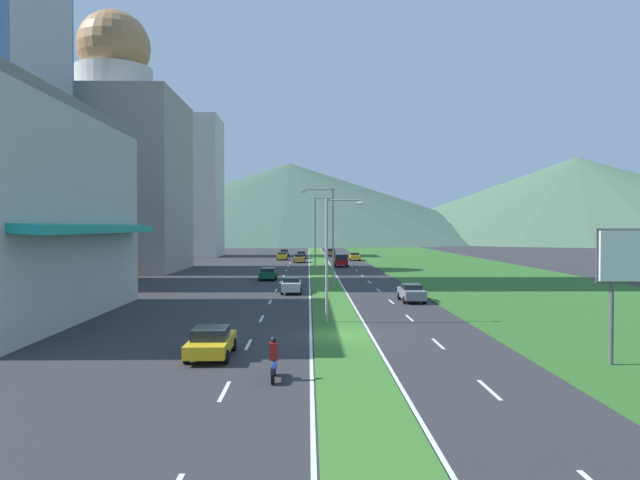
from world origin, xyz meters
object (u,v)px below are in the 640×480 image
(car_3, at_px, (211,342))
(car_4, at_px, (291,285))
(car_6, at_px, (299,258))
(car_9, at_px, (412,293))
(car_2, at_px, (331,252))
(car_0, at_px, (284,253))
(car_7, at_px, (268,274))
(street_lamp_far, at_px, (317,228))
(pickup_truck_0, at_px, (341,260))
(street_lamp_mid, at_px, (330,230))
(street_lamp_near, at_px, (331,251))
(car_1, at_px, (355,256))
(car_5, at_px, (282,256))
(motorcycle_rider, at_px, (274,362))
(car_8, at_px, (301,255))

(car_3, bearing_deg, car_4, -6.47)
(car_6, bearing_deg, car_9, -169.27)
(car_3, bearing_deg, car_2, -5.54)
(car_0, distance_m, car_7, 55.96)
(street_lamp_far, distance_m, pickup_truck_0, 9.06)
(car_0, bearing_deg, car_4, -177.11)
(car_2, bearing_deg, car_3, -5.54)
(car_6, bearing_deg, street_lamp_mid, -174.62)
(street_lamp_near, height_order, car_1, street_lamp_near)
(car_5, bearing_deg, car_0, 0.48)
(car_5, bearing_deg, car_3, -179.77)
(car_2, distance_m, car_7, 60.35)
(car_5, height_order, car_6, car_6)
(car_6, bearing_deg, street_lamp_near, -177.28)
(street_lamp_far, height_order, car_1, street_lamp_far)
(car_1, height_order, car_2, car_2)
(car_7, bearing_deg, motorcycle_rider, -175.75)
(car_5, xyz_separation_m, car_7, (0.23, -42.05, -0.03))
(car_6, relative_size, pickup_truck_0, 0.79)
(car_2, bearing_deg, street_lamp_mid, -2.39)
(street_lamp_far, distance_m, car_6, 18.32)
(car_9, bearing_deg, car_0, -169.75)
(car_8, bearing_deg, car_3, 177.88)
(car_3, height_order, pickup_truck_0, pickup_truck_0)
(street_lamp_near, xyz_separation_m, car_4, (-3.12, 17.19, -3.96))
(car_7, relative_size, car_9, 1.03)
(car_6, height_order, car_7, car_6)
(car_0, relative_size, car_3, 0.96)
(car_5, bearing_deg, pickup_truck_0, -152.08)
(car_1, bearing_deg, car_3, -9.40)
(car_4, relative_size, motorcycle_rider, 2.27)
(street_lamp_far, bearing_deg, street_lamp_mid, -87.72)
(motorcycle_rider, bearing_deg, street_lamp_mid, -5.54)
(car_0, relative_size, car_8, 1.05)
(car_0, distance_m, car_9, 77.89)
(street_lamp_far, height_order, car_6, street_lamp_far)
(car_5, height_order, car_8, car_5)
(car_4, height_order, pickup_truck_0, pickup_truck_0)
(street_lamp_mid, relative_size, car_1, 2.56)
(car_3, height_order, car_8, car_8)
(street_lamp_mid, xyz_separation_m, pickup_truck_0, (2.89, 30.29, -5.00))
(street_lamp_far, xyz_separation_m, car_7, (-6.14, -16.36, -5.36))
(street_lamp_far, bearing_deg, car_9, -78.74)
(street_lamp_far, distance_m, car_5, 27.00)
(car_6, relative_size, motorcycle_rider, 2.13)
(car_2, relative_size, car_3, 0.89)
(car_0, relative_size, car_4, 0.96)
(car_2, bearing_deg, pickup_truck_0, 0.14)
(car_1, distance_m, car_6, 12.08)
(street_lamp_near, height_order, street_lamp_far, street_lamp_far)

